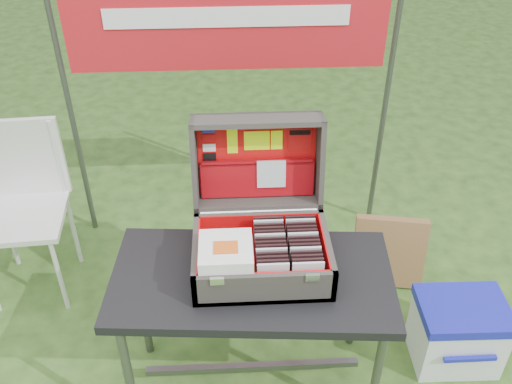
{
  "coord_description": "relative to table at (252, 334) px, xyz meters",
  "views": [
    {
      "loc": [
        -0.01,
        -1.66,
        2.24
      ],
      "look_at": [
        0.09,
        0.1,
        0.96
      ],
      "focal_mm": 40.0,
      "sensor_mm": 36.0,
      "label": 1
    }
  ],
  "objects": [
    {
      "name": "songbook_graphic",
      "position": [
        -0.1,
        -0.05,
        0.53
      ],
      "size": [
        0.09,
        0.07,
        0.0
      ],
      "primitive_type": "cube",
      "color": "#D85919",
      "rests_on": "songbook_9"
    },
    {
      "name": "songbook_8",
      "position": [
        -0.1,
        -0.04,
        0.52
      ],
      "size": [
        0.2,
        0.2,
        0.0
      ],
      "primitive_type": "cube",
      "color": "white",
      "rests_on": "suitcase_base_wall_front"
    },
    {
      "name": "cd_left_7",
      "position": [
        0.07,
        0.04,
        0.43
      ],
      "size": [
        0.12,
        0.01,
        0.13
      ],
      "primitive_type": "cube",
      "color": "black",
      "rests_on": "suitcase_liner_floor"
    },
    {
      "name": "cd_right_4",
      "position": [
        0.2,
        -0.03,
        0.43
      ],
      "size": [
        0.12,
        0.01,
        0.13
      ],
      "primitive_type": "cube",
      "color": "silver",
      "rests_on": "suitcase_liner_floor"
    },
    {
      "name": "lid_card_neon_main",
      "position": [
        0.04,
        0.37,
        0.72
      ],
      "size": [
        0.1,
        0.02,
        0.08
      ],
      "primitive_type": "cube",
      "rotation": [
        -1.74,
        0.0,
        0.0
      ],
      "color": "#C1F00B",
      "rests_on": "suitcase_lid_liner"
    },
    {
      "name": "table",
      "position": [
        0.0,
        0.0,
        0.0
      ],
      "size": [
        1.13,
        0.63,
        0.68
      ],
      "primitive_type": null,
      "rotation": [
        0.0,
        0.0,
        -0.08
      ],
      "color": "black",
      "rests_on": "ground"
    },
    {
      "name": "lid_sticker_cc_a",
      "position": [
        -0.15,
        0.38,
        0.78
      ],
      "size": [
        0.05,
        0.01,
        0.03
      ],
      "primitive_type": "cube",
      "rotation": [
        -1.74,
        0.0,
        0.0
      ],
      "color": "#1933B2",
      "rests_on": "suitcase_lid_liner"
    },
    {
      "name": "cd_left_10",
      "position": [
        0.07,
        0.1,
        0.43
      ],
      "size": [
        0.12,
        0.01,
        0.13
      ],
      "primitive_type": "cube",
      "color": "black",
      "rests_on": "suitcase_liner_floor"
    },
    {
      "name": "cd_right_2",
      "position": [
        0.2,
        -0.07,
        0.43
      ],
      "size": [
        0.12,
        0.01,
        0.13
      ],
      "primitive_type": "cube",
      "color": "black",
      "rests_on": "suitcase_liner_floor"
    },
    {
      "name": "suitcase_lid_pocket",
      "position": [
        0.04,
        0.33,
        0.56
      ],
      "size": [
        0.46,
        0.06,
        0.15
      ],
      "primitive_type": "cube",
      "rotation": [
        -1.74,
        0.0,
        0.0
      ],
      "color": "maroon",
      "rests_on": "suitcase_lid_liner"
    },
    {
      "name": "chair_upright_right",
      "position": [
        -0.94,
        0.89,
        0.34
      ],
      "size": [
        0.02,
        0.02,
        0.43
      ],
      "primitive_type": "cylinder",
      "color": "silver",
      "rests_on": "chair_seat"
    },
    {
      "name": "suitcase_lid_rim_right",
      "position": [
        0.29,
        0.32,
        0.65
      ],
      "size": [
        0.02,
        0.2,
        0.39
      ],
      "primitive_type": "cube",
      "rotation": [
        -1.74,
        0.0,
        0.0
      ],
      "color": "#403E3B",
      "rests_on": "suitcase_lid_back"
    },
    {
      "name": "suitcase_hinge",
      "position": [
        0.04,
        0.22,
        0.48
      ],
      "size": [
        0.47,
        0.02,
        0.02
      ],
      "primitive_type": "cylinder",
      "rotation": [
        0.0,
        1.57,
        0.0
      ],
      "color": "silver",
      "rests_on": "suitcase_base_wall_back"
    },
    {
      "name": "cd_right_7",
      "position": [
        0.2,
        0.04,
        0.43
      ],
      "size": [
        0.12,
        0.01,
        0.13
      ],
      "primitive_type": "cube",
      "color": "black",
      "rests_on": "suitcase_liner_floor"
    },
    {
      "name": "lid_sticker_band_bar",
      "position": [
        0.21,
        0.38,
        0.75
      ],
      "size": [
        0.08,
        0.01,
        0.02
      ],
      "primitive_type": "cube",
      "rotation": [
        -1.74,
        0.0,
        0.0
      ],
      "color": "black",
      "rests_on": "suitcase_lid_liner"
    },
    {
      "name": "lid_sticker_cc_b",
      "position": [
        -0.15,
        0.38,
        0.74
      ],
      "size": [
        0.05,
        0.01,
        0.03
      ],
      "primitive_type": "cube",
      "rotation": [
        -1.74,
        0.0,
        0.0
      ],
      "color": "#B20C0D",
      "rests_on": "suitcase_lid_liner"
    },
    {
      "name": "lid_card_neon_tall",
      "position": [
        -0.06,
        0.37,
        0.72
      ],
      "size": [
        0.04,
        0.02,
        0.1
      ],
      "primitive_type": "cube",
      "rotation": [
        -1.74,
        0.0,
        0.0
      ],
      "color": "#C1F00B",
      "rests_on": "suitcase_lid_liner"
    },
    {
      "name": "table_leg_br",
      "position": [
        0.49,
        0.21,
        -0.02
      ],
      "size": [
        0.04,
        0.04,
        0.64
      ],
      "primitive_type": "cylinder",
      "color": "#59595B",
      "rests_on": "ground"
    },
    {
      "name": "cd_right_12",
      "position": [
        0.2,
        0.14,
        0.43
      ],
      "size": [
        0.12,
        0.01,
        0.13
      ],
      "primitive_type": "cube",
      "color": "silver",
      "rests_on": "suitcase_liner_floor"
    },
    {
      "name": "chair_leg_bl",
      "position": [
        -1.29,
        0.86,
        -0.11
      ],
      "size": [
        0.02,
        0.02,
        0.47
      ],
      "primitive_type": "cylinder",
      "color": "silver",
      "rests_on": "ground"
    },
    {
      "name": "suitcase",
      "position": [
        0.04,
        0.09,
        0.59
      ],
      "size": [
        0.52,
        0.53,
        0.5
      ],
      "primitive_type": null,
      "color": "#403E3B",
      "rests_on": "table"
    },
    {
      "name": "songbook_1",
      "position": [
        -0.1,
        -0.04,
        0.49
      ],
      "size": [
        0.2,
        0.2,
        0.0
      ],
      "primitive_type": "cube",
      "color": "white",
      "rests_on": "suitcase_base_wall_front"
    },
    {
      "name": "songbook_9",
      "position": [
        -0.1,
        -0.04,
        0.53
      ],
      "size": [
        0.2,
        0.2,
        0.0
      ],
      "primitive_type": "cube",
      "color": "white",
      "rests_on": "suitcase_base_wall_front"
    },
    {
      "name": "suitcase_lid_back",
      "position": [
        0.04,
        0.38,
        0.64
      ],
      "size": [
        0.52,
        0.08,
        0.37
      ],
      "primitive_type": "cube",
      "rotation": [
        -1.74,
        0.0,
        0.0
      ],
      "color": "#403E3B",
      "rests_on": "suitcase_base_wall_back"
    },
    {
      "name": "cd_right_5",
      "position": [
        0.2,
        -0.01,
        0.43
      ],
      "size": [
        0.12,
        0.01,
        0.13
      ],
      "primitive_type": "cube",
      "color": "black",
      "rests_on": "suitcase_liner_floor"
    },
    {
      "name": "cd_right_6",
      "position": [
        0.2,
        0.02,
        0.43
      ],
      "size": [
        0.12,
        0.01,
        0.13
      ],
      "primitive_type": "cube",
      "color": "black",
      "rests_on": "suitcase_liner_floor"
    },
    {
      "name": "cardboard_box",
      "position": [
        0.76,
        0.63,
        -0.14
      ],
      "size": [
        0.4,
        0.21,
        0.4
      ],
      "primitive_type": "cube",
      "rotation": [
        -0.21,
        0.0,
        -0.18
      ],
      "color": "brown",
      "rests_on": "ground"
    },
    {
      "name": "chair_seat",
      "position": [
        -1.12,
        0.69,
        0.12
      ],
      "size": [
        0.44,
        0.44,
        0.03
      ],
      "primitive_type": "cube",
      "rotation": [
        0.0,
        0.0,
        0.07
      ],
      "color": "silver",
      "rests_on": "ground"
    },
    {
      "name": "cooler_handle",
      "position": [
        0.95,
        -0.06,
        -0.15
      ],
      "size": [
        0.23,
        0.02,
        0.02
      ],
      "primitive_type": "cube",
      "color": "#191EB1",
      "rests_on": "cooler_body"
    },
    {
      "name": "cd_left_6",
      "position": [
        0.07,
        0.02,
        0.43
      ],
      "size": [
        0.12,
        0.01,
        0.13
      ],
      "primitive_type": "cube",
      "color": "black",
      "rests_on": "suitcase_liner_floor"
    },
    {
      "name": "suitcase_lid_rim_left",
      "position": [
        -0.21,
        0.32,
        0.65
      ],
      "size": [
        0.02,
        0.2,
        0.39
      ],
      "primitive_type": "cube",
      "rotation": [
        -1.74,
        0.0,
        0.0
      ],
      "color": "#403E3B",
      "rests_on": "suitcase_lid_back"
    },
    {
      "name": "cd_right_8",
      "position": [
        0.2,
        0.06,
        0.43
      ],
      "size": [
        0.12,
        0.01,
        0.13
      ],
      "primitive_type": "cube",
      "color": "silver",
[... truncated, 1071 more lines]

